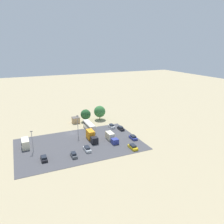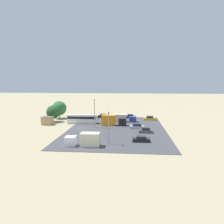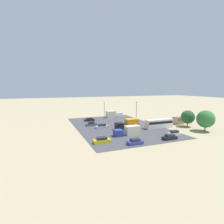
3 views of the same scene
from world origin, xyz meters
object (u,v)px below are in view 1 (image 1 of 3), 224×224
parked_car_4 (74,155)px  parked_truck_0 (91,136)px  bus (89,126)px  parked_car_0 (121,128)px  parked_truck_1 (25,143)px  parked_truck_2 (111,137)px  shed_building (76,120)px  parked_car_3 (133,137)px  parked_car_2 (133,147)px  parked_car_1 (111,126)px  parked_car_5 (87,149)px  parked_car_6 (44,158)px

parked_car_4 → parked_truck_0: 14.73m
bus → parked_car_4: bearing=59.7°
parked_car_0 → parked_car_4: bearing=31.7°
parked_truck_1 → parked_truck_2: bearing=-14.0°
parked_truck_2 → parked_car_0: bearing=-134.2°
shed_building → parked_car_3: 33.01m
parked_car_2 → parked_car_1: bearing=-94.0°
parked_truck_1 → parked_truck_2: (-31.62, 7.89, -0.16)m
parked_truck_2 → parked_truck_1: bearing=-14.0°
parked_car_1 → parked_truck_2: (5.79, 12.86, 0.61)m
shed_building → parked_car_1: bearing=134.2°
parked_car_5 → parked_truck_2: parked_truck_2 is taller
parked_car_1 → parked_car_5: parked_car_1 is taller
parked_truck_2 → parked_truck_0: bearing=-26.7°
parked_car_4 → parked_car_1: bearing=-139.0°
parked_car_0 → parked_car_5: size_ratio=0.93×
shed_building → parked_car_1: size_ratio=0.87×
parked_car_4 → parked_truck_0: bearing=-133.2°
parked_car_3 → parked_car_6: 35.44m
parked_car_5 → parked_car_1: bearing=45.3°
shed_building → bus: 12.07m
parked_car_1 → parked_truck_1: (37.41, 4.96, 0.78)m
parked_car_3 → parked_car_6: bearing=4.8°
parked_truck_1 → parked_car_1: bearing=7.6°
shed_building → parked_car_2: bearing=107.6°
parked_car_4 → parked_car_6: 9.71m
parked_car_1 → parked_car_6: parked_car_1 is taller
bus → parked_car_6: (22.32, 20.15, -1.12)m
parked_car_2 → parked_truck_0: parked_truck_0 is taller
parked_car_1 → parked_truck_0: bearing=35.7°
bus → parked_car_4: size_ratio=2.60×
parked_car_5 → parked_car_4: bearing=-156.4°
parked_car_3 → parked_truck_0: (15.69, -6.03, 1.00)m
parked_car_0 → parked_car_1: parked_car_1 is taller
parked_car_2 → parked_truck_1: (35.82, -17.92, 0.80)m
bus → parked_car_6: 30.09m
parked_car_1 → parked_truck_0: 15.91m
parked_car_2 → shed_building: bearing=-72.4°
parked_car_2 → parked_car_4: parked_car_2 is taller
parked_car_0 → parked_car_1: 4.92m
bus → parked_truck_0: bearing=76.4°
bus → parked_truck_1: bearing=14.1°
bus → parked_car_2: bus is taller
bus → parked_car_6: bus is taller
shed_building → parked_truck_0: size_ratio=0.43×
parked_car_3 → parked_car_5: 20.32m
parked_car_5 → parked_car_3: bearing=6.4°
parked_truck_1 → shed_building: bearing=37.4°
parked_car_6 → parked_truck_1: size_ratio=0.53×
bus → parked_car_1: (-10.20, 1.88, -1.04)m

